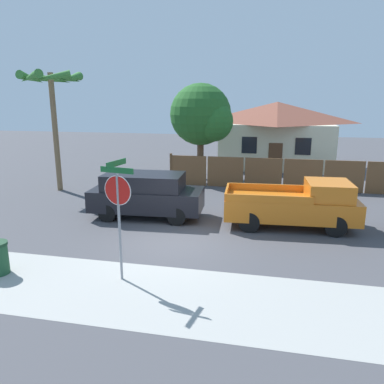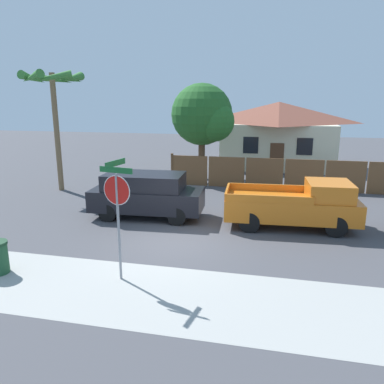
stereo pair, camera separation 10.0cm
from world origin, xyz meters
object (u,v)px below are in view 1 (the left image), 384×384
object	(u,v)px
house	(276,133)
orange_pickup	(296,205)
palm_tree	(52,88)
red_suv	(146,194)
stop_sign	(118,200)
oak_tree	(203,116)

from	to	relation	value
house	orange_pickup	world-z (taller)	house
palm_tree	red_suv	world-z (taller)	palm_tree
red_suv	stop_sign	size ratio (longest dim) A/B	1.42
oak_tree	stop_sign	world-z (taller)	oak_tree
house	stop_sign	world-z (taller)	house
red_suv	stop_sign	world-z (taller)	stop_sign
house	orange_pickup	distance (m)	14.32
house	oak_tree	xyz separation A→B (m)	(-4.34, -6.19, 1.43)
house	orange_pickup	bearing A→B (deg)	-86.89
house	palm_tree	size ratio (longest dim) A/B	1.34
oak_tree	red_suv	world-z (taller)	oak_tree
red_suv	stop_sign	xyz separation A→B (m)	(1.13, -5.46, 1.26)
palm_tree	orange_pickup	world-z (taller)	palm_tree
palm_tree	red_suv	distance (m)	8.35
palm_tree	stop_sign	world-z (taller)	palm_tree
house	palm_tree	xyz separation A→B (m)	(-11.41, -10.65, 2.96)
red_suv	orange_pickup	distance (m)	6.02
orange_pickup	stop_sign	bearing A→B (deg)	-134.94
oak_tree	orange_pickup	world-z (taller)	oak_tree
palm_tree	orange_pickup	bearing A→B (deg)	-16.32
red_suv	palm_tree	bearing A→B (deg)	146.65
stop_sign	oak_tree	bearing A→B (deg)	101.01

